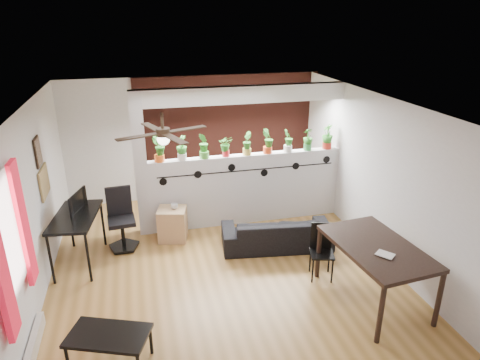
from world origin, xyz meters
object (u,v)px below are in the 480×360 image
object	(u,v)px
sofa	(277,233)
cup	(174,206)
potted_plant_5	(268,140)
ceiling_fan	(163,135)
potted_plant_0	(159,148)
potted_plant_1	(182,147)
potted_plant_6	(288,140)
potted_plant_7	(308,139)
potted_plant_4	(247,143)
dining_table	(376,251)
office_chair	(122,223)
potted_plant_2	(204,145)
computer_desk	(76,220)
folding_chair	(321,246)
coffee_table	(109,337)
cube_shelf	(173,224)
potted_plant_8	(328,136)
potted_plant_3	(226,146)

from	to	relation	value
sofa	cup	distance (m)	1.83
sofa	potted_plant_5	bearing A→B (deg)	-89.56
ceiling_fan	sofa	world-z (taller)	ceiling_fan
potted_plant_0	potted_plant_1	bearing A→B (deg)	-0.00
potted_plant_6	potted_plant_0	bearing A→B (deg)	180.00
potted_plant_7	sofa	distance (m)	1.92
potted_plant_5	potted_plant_7	world-z (taller)	potted_plant_5
ceiling_fan	potted_plant_7	world-z (taller)	ceiling_fan
potted_plant_0	potted_plant_4	xyz separation A→B (m)	(1.58, 0.00, -0.02)
potted_plant_0	dining_table	size ratio (longest dim) A/B	0.28
potted_plant_0	potted_plant_4	bearing A→B (deg)	0.00
potted_plant_4	office_chair	size ratio (longest dim) A/B	0.41
potted_plant_2	potted_plant_6	size ratio (longest dim) A/B	1.07
computer_desk	folding_chair	distance (m)	3.81
potted_plant_1	potted_plant_2	world-z (taller)	potted_plant_2
potted_plant_0	potted_plant_1	xyz separation A→B (m)	(0.40, -0.00, -0.02)
potted_plant_0	office_chair	size ratio (longest dim) A/B	0.45
potted_plant_5	folding_chair	xyz separation A→B (m)	(0.23, -2.03, -1.09)
potted_plant_6	cup	world-z (taller)	potted_plant_6
computer_desk	dining_table	size ratio (longest dim) A/B	0.75
office_chair	coffee_table	world-z (taller)	office_chair
potted_plant_0	office_chair	distance (m)	1.42
potted_plant_7	folding_chair	size ratio (longest dim) A/B	0.49
cube_shelf	computer_desk	bearing A→B (deg)	-150.65
potted_plant_4	potted_plant_8	bearing A→B (deg)	-0.00
folding_chair	potted_plant_3	bearing A→B (deg)	116.73
potted_plant_3	computer_desk	bearing A→B (deg)	-162.76
ceiling_fan	folding_chair	world-z (taller)	ceiling_fan
potted_plant_4	sofa	bearing A→B (deg)	-76.44
coffee_table	cup	bearing A→B (deg)	69.38
dining_table	coffee_table	xyz separation A→B (m)	(-3.51, -0.35, -0.40)
potted_plant_6	coffee_table	size ratio (longest dim) A/B	0.42
potted_plant_2	potted_plant_6	world-z (taller)	potted_plant_2
potted_plant_0	sofa	size ratio (longest dim) A/B	0.27
potted_plant_1	cup	size ratio (longest dim) A/B	3.51
potted_plant_4	sofa	world-z (taller)	potted_plant_4
potted_plant_2	dining_table	size ratio (longest dim) A/B	0.28
potted_plant_0	potted_plant_8	world-z (taller)	potted_plant_0
sofa	office_chair	xyz separation A→B (m)	(-2.56, 0.61, 0.20)
potted_plant_0	potted_plant_7	size ratio (longest dim) A/B	1.13
potted_plant_3	potted_plant_5	xyz separation A→B (m)	(0.79, -0.00, 0.04)
potted_plant_7	computer_desk	distance (m)	4.30
potted_plant_6	sofa	bearing A→B (deg)	-116.83
potted_plant_0	cube_shelf	bearing A→B (deg)	-71.26
potted_plant_0	potted_plant_5	xyz separation A→B (m)	(1.98, -0.00, -0.01)
potted_plant_2	office_chair	size ratio (longest dim) A/B	0.44
sofa	dining_table	distance (m)	1.97
potted_plant_8	potted_plant_1	bearing A→B (deg)	180.00
potted_plant_4	dining_table	distance (m)	3.09
computer_desk	cup	bearing A→B (deg)	15.13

